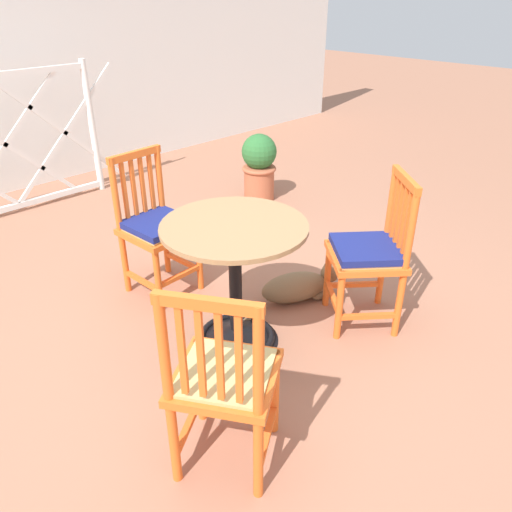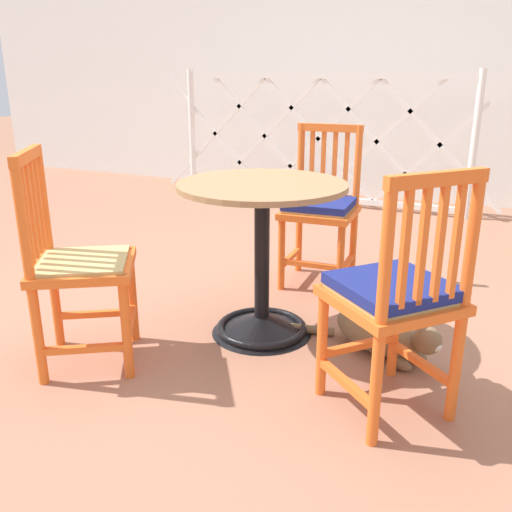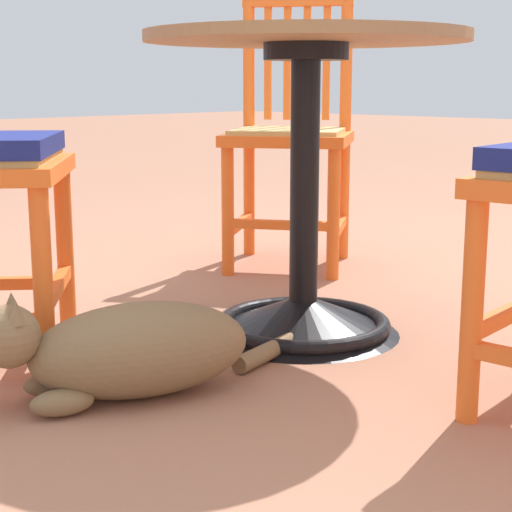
{
  "view_description": "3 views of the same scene",
  "coord_description": "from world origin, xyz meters",
  "px_view_note": "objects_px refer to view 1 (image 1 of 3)",
  "views": [
    {
      "loc": [
        -1.43,
        -1.69,
        1.8
      ],
      "look_at": [
        0.26,
        0.01,
        0.5
      ],
      "focal_mm": 35.11,
      "sensor_mm": 36.0,
      "label": 1
    },
    {
      "loc": [
        1.09,
        -2.19,
        1.2
      ],
      "look_at": [
        0.05,
        0.08,
        0.36
      ],
      "focal_mm": 38.8,
      "sensor_mm": 36.0,
      "label": 2
    },
    {
      "loc": [
        1.64,
        1.32,
        0.61
      ],
      "look_at": [
        0.25,
        -0.01,
        0.21
      ],
      "focal_mm": 58.75,
      "sensor_mm": 36.0,
      "label": 3
    }
  ],
  "objects_px": {
    "orange_chair_by_planter": "(224,381)",
    "terracotta_planter": "(259,166)",
    "cafe_table": "(236,298)",
    "orange_chair_at_corner": "(157,228)",
    "orange_chair_tucked_in": "(369,254)",
    "tabby_cat": "(300,286)"
  },
  "relations": [
    {
      "from": "cafe_table",
      "to": "terracotta_planter",
      "type": "xyz_separation_m",
      "value": [
        1.61,
        1.42,
        0.04
      ]
    },
    {
      "from": "tabby_cat",
      "to": "cafe_table",
      "type": "bearing_deg",
      "value": -177.4
    },
    {
      "from": "orange_chair_at_corner",
      "to": "orange_chair_tucked_in",
      "type": "distance_m",
      "value": 1.32
    },
    {
      "from": "orange_chair_by_planter",
      "to": "orange_chair_tucked_in",
      "type": "relative_size",
      "value": 1.0
    },
    {
      "from": "orange_chair_tucked_in",
      "to": "tabby_cat",
      "type": "distance_m",
      "value": 0.55
    },
    {
      "from": "orange_chair_by_planter",
      "to": "terracotta_planter",
      "type": "xyz_separation_m",
      "value": [
        2.2,
        1.99,
        -0.11
      ]
    },
    {
      "from": "orange_chair_at_corner",
      "to": "terracotta_planter",
      "type": "distance_m",
      "value": 1.72
    },
    {
      "from": "cafe_table",
      "to": "terracotta_planter",
      "type": "height_order",
      "value": "cafe_table"
    },
    {
      "from": "orange_chair_at_corner",
      "to": "orange_chair_by_planter",
      "type": "bearing_deg",
      "value": -114.91
    },
    {
      "from": "orange_chair_tucked_in",
      "to": "orange_chair_by_planter",
      "type": "bearing_deg",
      "value": -172.01
    },
    {
      "from": "orange_chair_by_planter",
      "to": "tabby_cat",
      "type": "height_order",
      "value": "orange_chair_by_planter"
    },
    {
      "from": "orange_chair_at_corner",
      "to": "orange_chair_tucked_in",
      "type": "height_order",
      "value": "same"
    },
    {
      "from": "cafe_table",
      "to": "terracotta_planter",
      "type": "relative_size",
      "value": 1.23
    },
    {
      "from": "cafe_table",
      "to": "orange_chair_at_corner",
      "type": "relative_size",
      "value": 0.83
    },
    {
      "from": "cafe_table",
      "to": "orange_chair_tucked_in",
      "type": "distance_m",
      "value": 0.8
    },
    {
      "from": "orange_chair_by_planter",
      "to": "orange_chair_tucked_in",
      "type": "bearing_deg",
      "value": 7.99
    },
    {
      "from": "cafe_table",
      "to": "orange_chair_tucked_in",
      "type": "bearing_deg",
      "value": -29.61
    },
    {
      "from": "orange_chair_by_planter",
      "to": "terracotta_planter",
      "type": "bearing_deg",
      "value": 42.09
    },
    {
      "from": "orange_chair_tucked_in",
      "to": "terracotta_planter",
      "type": "xyz_separation_m",
      "value": [
        0.93,
        1.81,
        -0.12
      ]
    },
    {
      "from": "cafe_table",
      "to": "tabby_cat",
      "type": "height_order",
      "value": "cafe_table"
    },
    {
      "from": "orange_chair_at_corner",
      "to": "tabby_cat",
      "type": "relative_size",
      "value": 1.25
    },
    {
      "from": "orange_chair_tucked_in",
      "to": "orange_chair_at_corner",
      "type": "bearing_deg",
      "value": 119.58
    }
  ]
}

